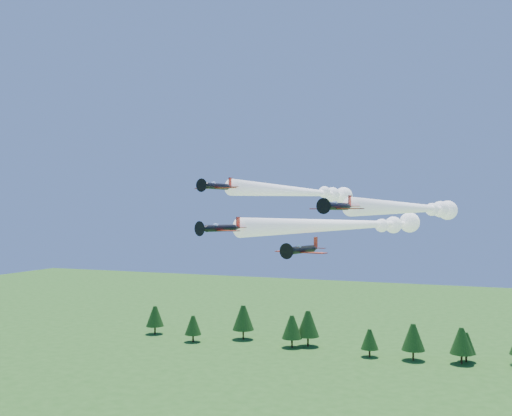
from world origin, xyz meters
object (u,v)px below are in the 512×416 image
at_px(plane_slot, 302,250).
at_px(plane_right, 417,208).
at_px(plane_left, 306,192).
at_px(plane_lead, 353,225).

bearing_deg(plane_slot, plane_right, 67.73).
xyz_separation_m(plane_left, plane_right, (20.49, -3.97, -3.09)).
relative_size(plane_right, plane_slot, 5.66).
distance_m(plane_left, plane_right, 21.10).
relative_size(plane_lead, plane_right, 0.98).
xyz_separation_m(plane_left, plane_slot, (6.36, -23.28, -9.21)).
bearing_deg(plane_right, plane_slot, -112.46).
bearing_deg(plane_slot, plane_lead, 81.95).
distance_m(plane_right, plane_slot, 24.70).
distance_m(plane_lead, plane_slot, 13.58).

